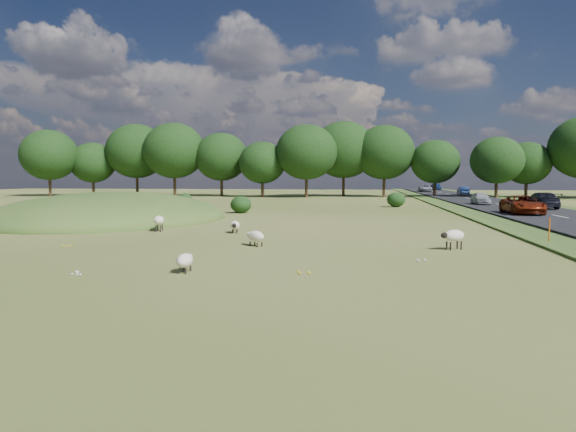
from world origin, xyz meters
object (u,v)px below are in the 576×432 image
object	(u,v)px
sheep_1	(185,260)
sheep_3	(256,236)
car_2	(481,198)
sheep_4	(235,225)
car_7	(425,188)
marker_post	(549,231)
sheep_0	(159,220)
car_6	(435,187)
car_0	(523,205)
car_1	(463,191)
sheep_2	(454,236)
car_3	(541,200)

from	to	relation	value
sheep_1	sheep_3	xyz separation A→B (m)	(1.00, 6.51, 0.04)
sheep_1	car_2	xyz separation A→B (m)	(17.91, 39.07, 0.48)
sheep_4	car_7	size ratio (longest dim) A/B	0.25
marker_post	sheep_0	size ratio (longest dim) A/B	0.94
sheep_0	car_6	world-z (taller)	car_6
sheep_3	car_2	distance (m)	36.70
car_0	car_6	size ratio (longest dim) A/B	1.06
sheep_1	car_1	size ratio (longest dim) A/B	0.28
marker_post	sheep_4	xyz separation A→B (m)	(-15.44, 2.45, -0.18)
sheep_2	car_7	distance (m)	78.30
sheep_3	car_2	world-z (taller)	car_2
sheep_0	car_7	distance (m)	76.27
car_1	car_2	xyz separation A→B (m)	(-3.80, -28.86, -0.00)
sheep_3	car_7	distance (m)	79.66
sheep_0	car_1	size ratio (longest dim) A/B	0.34
car_0	car_7	bearing A→B (deg)	90.00
sheep_0	car_1	bearing A→B (deg)	-36.82
sheep_3	car_3	bearing A→B (deg)	-83.29
car_2	sheep_1	bearing A→B (deg)	-114.63
car_0	car_6	distance (m)	72.41
sheep_0	car_3	xyz separation A→B (m)	(27.36, 20.94, 0.35)
sheep_1	marker_post	bearing A→B (deg)	-57.95
marker_post	car_0	size ratio (longest dim) A/B	0.24
marker_post	car_1	distance (m)	59.29
car_0	car_1	world-z (taller)	car_0
car_1	car_3	bearing A→B (deg)	90.00
car_1	car_6	world-z (taller)	car_6
car_3	sheep_3	bearing A→B (deg)	51.71
sheep_0	car_0	world-z (taller)	car_0
marker_post	sheep_3	size ratio (longest dim) A/B	1.09
sheep_0	sheep_1	size ratio (longest dim) A/B	1.19
car_1	car_2	bearing A→B (deg)	82.50
car_7	car_1	bearing A→B (deg)	-76.97
sheep_3	sheep_4	world-z (taller)	sheep_3
car_6	car_7	distance (m)	13.86
car_0	car_7	xyz separation A→B (m)	(0.00, 58.98, -0.04)
sheep_4	marker_post	bearing A→B (deg)	70.41
marker_post	car_7	size ratio (longest dim) A/B	0.25
car_3	car_6	xyz separation A→B (m)	(0.00, 64.93, -0.02)
sheep_1	car_6	distance (m)	100.07
sheep_4	car_1	distance (m)	60.85
car_2	sheep_2	bearing A→B (deg)	-104.44
marker_post	sheep_2	world-z (taller)	marker_post
car_6	car_1	bearing A→B (deg)	90.00
sheep_2	car_1	xyz separation A→B (m)	(12.19, 61.43, 0.28)
car_2	marker_post	bearing A→B (deg)	-96.98
car_2	car_7	distance (m)	45.28
sheep_1	car_3	size ratio (longest dim) A/B	0.22
sheep_0	car_0	bearing A→B (deg)	-70.90
car_0	car_7	size ratio (longest dim) A/B	1.06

